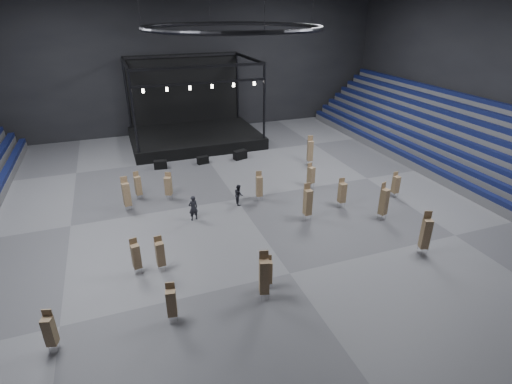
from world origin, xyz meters
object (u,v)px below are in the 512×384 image
object	(u,v)px
stage	(193,129)
chair_stack_7	(342,192)
man_center	(193,208)
chair_stack_13	(426,233)
flight_case_right	(240,155)
flight_case_mid	(203,160)
chair_stack_11	(50,330)
chair_stack_2	(259,186)
chair_stack_0	(396,184)
chair_stack_4	(268,271)
chair_stack_15	(160,253)
chair_stack_3	(311,175)
chair_stack_1	(171,302)
chair_stack_10	(310,150)
chair_stack_8	(126,194)
chair_stack_12	(168,185)
chair_stack_14	(136,256)
chair_stack_16	(384,201)
flight_case_left	(160,165)
crew_member	(239,195)
chair_stack_5	(264,276)
chair_stack_9	(308,202)
chair_stack_6	(138,185)

from	to	relation	value
stage	chair_stack_7	bearing A→B (deg)	-70.09
man_center	chair_stack_13	bearing A→B (deg)	132.62
flight_case_right	man_center	xyz separation A→B (m)	(-7.14, -10.92, 0.52)
flight_case_mid	flight_case_right	world-z (taller)	flight_case_right
chair_stack_11	chair_stack_2	bearing A→B (deg)	54.76
stage	chair_stack_0	world-z (taller)	stage
chair_stack_4	chair_stack_15	distance (m)	6.52
flight_case_right	chair_stack_0	size ratio (longest dim) A/B	0.63
chair_stack_7	chair_stack_3	bearing A→B (deg)	97.34
chair_stack_1	chair_stack_13	world-z (taller)	chair_stack_13
chair_stack_10	chair_stack_8	bearing A→B (deg)	-152.79
chair_stack_2	chair_stack_12	bearing A→B (deg)	165.96
chair_stack_4	chair_stack_13	distance (m)	10.52
flight_case_right	man_center	size ratio (longest dim) A/B	0.70
chair_stack_2	chair_stack_13	xyz separation A→B (m)	(7.13, -10.69, 0.21)
stage	chair_stack_14	xyz separation A→B (m)	(-8.42, -23.54, -0.26)
chair_stack_0	chair_stack_16	bearing A→B (deg)	-143.43
chair_stack_1	chair_stack_4	world-z (taller)	chair_stack_1
flight_case_left	crew_member	bearing A→B (deg)	-63.88
chair_stack_5	crew_member	world-z (taller)	chair_stack_5
chair_stack_15	chair_stack_11	bearing A→B (deg)	-146.73
chair_stack_8	chair_stack_4	bearing A→B (deg)	-70.21
crew_member	chair_stack_0	bearing A→B (deg)	-100.48
chair_stack_2	chair_stack_4	xyz separation A→B (m)	(-3.37, -10.46, -0.21)
stage	chair_stack_5	size ratio (longest dim) A/B	4.77
chair_stack_2	man_center	world-z (taller)	chair_stack_2
flight_case_right	chair_stack_13	size ratio (longest dim) A/B	0.46
flight_case_right	chair_stack_14	bearing A→B (deg)	-125.78
chair_stack_15	crew_member	distance (m)	9.70
flight_case_mid	chair_stack_16	bearing A→B (deg)	-57.73
chair_stack_8	chair_stack_12	xyz separation A→B (m)	(3.28, 0.87, -0.20)
chair_stack_11	crew_member	bearing A→B (deg)	58.21
flight_case_right	chair_stack_13	world-z (taller)	chair_stack_13
chair_stack_5	chair_stack_14	bearing A→B (deg)	156.43
stage	chair_stack_12	world-z (taller)	stage
chair_stack_1	chair_stack_7	distance (m)	16.51
chair_stack_9	chair_stack_13	world-z (taller)	chair_stack_13
flight_case_right	chair_stack_5	bearing A→B (deg)	-104.59
chair_stack_4	man_center	bearing A→B (deg)	118.65
flight_case_right	chair_stack_12	xyz separation A→B (m)	(-8.29, -6.84, 0.77)
chair_stack_6	crew_member	bearing A→B (deg)	-40.55
chair_stack_3	chair_stack_6	size ratio (longest dim) A/B	0.94
flight_case_right	chair_stack_16	distance (m)	16.70
chair_stack_10	chair_stack_11	bearing A→B (deg)	-127.23
chair_stack_3	chair_stack_12	distance (m)	12.00
chair_stack_1	chair_stack_16	xyz separation A→B (m)	(16.25, 5.22, 0.30)
chair_stack_2	chair_stack_12	xyz separation A→B (m)	(-6.81, 2.69, -0.06)
chair_stack_6	chair_stack_10	world-z (taller)	chair_stack_10
flight_case_right	chair_stack_5	distance (m)	21.50
chair_stack_1	chair_stack_6	xyz separation A→B (m)	(-0.28, 14.87, 0.04)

